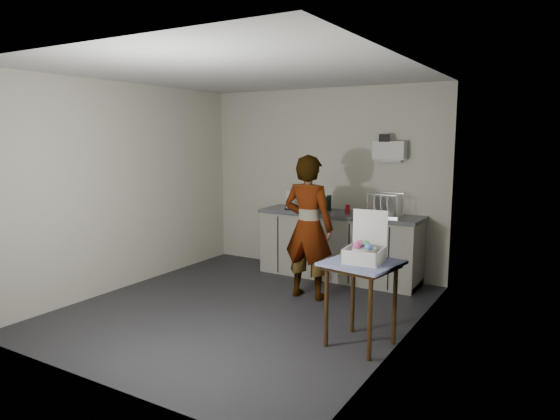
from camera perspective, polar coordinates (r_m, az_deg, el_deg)
The scene contains 15 objects.
ground at distance 5.77m, azimuth -4.14°, elevation -11.18°, with size 4.00×4.00×0.00m, color #27262B.
wall_back at distance 7.18m, azimuth 4.89°, elevation 3.36°, with size 3.60×0.02×2.60m, color beige.
wall_right at distance 4.68m, azimuth 13.96°, elevation 0.40°, with size 0.02×4.00×2.60m, color beige.
wall_left at distance 6.65m, azimuth -17.02°, elevation 2.62°, with size 0.02×4.00×2.60m, color beige.
ceiling at distance 5.47m, azimuth -4.44°, elevation 15.36°, with size 3.60×4.00×0.01m, color white.
kitchen_counter at distance 6.89m, azimuth 6.74°, elevation -4.25°, with size 2.24×0.62×0.91m.
wall_shelf at distance 6.71m, azimuth 12.42°, elevation 6.66°, with size 0.42×0.18×0.37m.
side_table at distance 4.66m, azimuth 9.31°, elevation -7.08°, with size 0.71×0.71×0.80m.
standing_man at distance 5.94m, azimuth 3.25°, elevation -1.98°, with size 0.63×0.41×1.72m, color #B2A593.
soap_bottle at distance 6.76m, azimuth 4.98°, elevation 0.98°, with size 0.11×0.12×0.30m, color black.
soda_can at distance 6.78m, azimuth 7.73°, elevation 0.15°, with size 0.06×0.06×0.11m, color red.
dark_bottle at distance 6.92m, azimuth 5.62°, elevation 0.82°, with size 0.06×0.06×0.22m, color black.
paper_towel at distance 7.04m, azimuth 1.13°, elevation 1.11°, with size 0.15×0.15×0.26m.
dish_rack at distance 6.58m, azimuth 11.85°, elevation -0.08°, with size 0.43×0.32×0.30m.
bakery_box at distance 4.61m, azimuth 9.64°, elevation -4.61°, with size 0.35×0.36×0.46m.
Camera 1 is at (3.12, -4.44, 1.94)m, focal length 32.00 mm.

